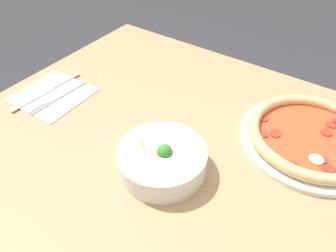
# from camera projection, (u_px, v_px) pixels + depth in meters

# --- Properties ---
(dining_table) EXTENTS (1.14, 0.88, 0.77)m
(dining_table) POSITION_uv_depth(u_px,v_px,m) (192.00, 188.00, 0.81)
(dining_table) COLOR tan
(dining_table) RESTS_ON ground_plane
(pizza) EXTENTS (0.32, 0.32, 0.04)m
(pizza) POSITION_uv_depth(u_px,v_px,m) (311.00, 137.00, 0.75)
(pizza) COLOR white
(pizza) RESTS_ON dining_table
(bowl) EXTENTS (0.19, 0.19, 0.07)m
(bowl) POSITION_uv_depth(u_px,v_px,m) (162.00, 159.00, 0.68)
(bowl) COLOR white
(bowl) RESTS_ON dining_table
(napkin) EXTENTS (0.19, 0.19, 0.00)m
(napkin) POSITION_uv_depth(u_px,v_px,m) (53.00, 95.00, 0.90)
(napkin) COLOR white
(napkin) RESTS_ON dining_table
(fork) EXTENTS (0.02, 0.18, 0.00)m
(fork) POSITION_uv_depth(u_px,v_px,m) (60.00, 97.00, 0.89)
(fork) COLOR silver
(fork) RESTS_ON napkin
(knife) EXTENTS (0.03, 0.22, 0.01)m
(knife) POSITION_uv_depth(u_px,v_px,m) (50.00, 89.00, 0.91)
(knife) COLOR silver
(knife) RESTS_ON napkin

